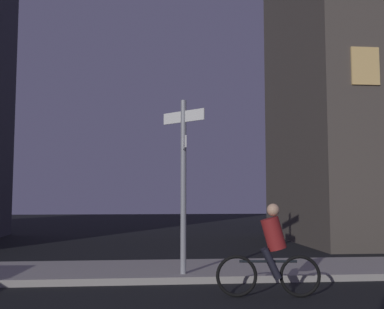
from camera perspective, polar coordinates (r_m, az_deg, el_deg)
name	(u,v)px	position (r m, az deg, el deg)	size (l,w,h in m)	color
sidewalk_kerb	(190,270)	(10.85, -0.24, -13.94)	(40.00, 2.60, 0.14)	#9E9991
signpost	(183,172)	(9.82, -1.05, -2.18)	(0.82, 1.20, 3.63)	gray
cyclist	(271,253)	(8.42, 9.61, -11.80)	(1.82, 0.36, 1.61)	black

